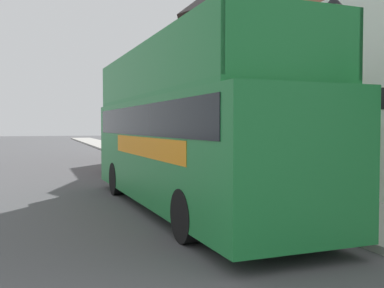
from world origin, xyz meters
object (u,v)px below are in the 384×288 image
at_px(tour_bus, 186,139).
at_px(lamp_post_second, 181,96).
at_px(parked_car_ahead_of_bus, 138,157).
at_px(lamp_post_nearest, 333,66).

xyz_separation_m(tour_bus, lamp_post_second, (2.17, 7.12, 1.57)).
bearing_deg(lamp_post_second, tour_bus, -106.95).
bearing_deg(parked_car_ahead_of_bus, lamp_post_second, -40.59).
distance_m(parked_car_ahead_of_bus, lamp_post_second, 3.28).
xyz_separation_m(tour_bus, parked_car_ahead_of_bus, (0.58, 8.34, -1.04)).
xyz_separation_m(parked_car_ahead_of_bus, lamp_post_nearest, (1.68, -11.18, 2.61)).
bearing_deg(lamp_post_nearest, lamp_post_second, 90.53).
bearing_deg(tour_bus, lamp_post_nearest, -53.58).
distance_m(tour_bus, lamp_post_second, 7.61).
bearing_deg(lamp_post_second, parked_car_ahead_of_bus, 142.66).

